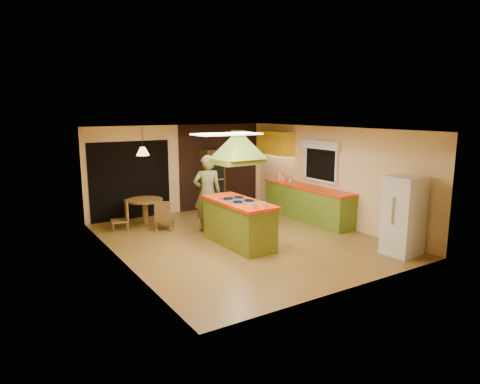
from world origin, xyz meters
TOP-DOWN VIEW (x-y plane):
  - ground at (0.00, 0.00)m, footprint 6.50×6.50m
  - room_walls at (0.00, 0.00)m, footprint 5.50×6.50m
  - ceiling_plane at (0.00, 0.00)m, footprint 6.50×6.50m
  - brick_panel at (1.25, 3.23)m, footprint 2.64×0.03m
  - nook_opening at (-1.50, 3.23)m, footprint 2.20×0.03m
  - right_counter at (2.45, 0.60)m, footprint 0.62×3.05m
  - upper_cabinets at (2.57, 2.20)m, footprint 0.34×1.40m
  - window_right at (2.70, 0.40)m, footprint 0.12×1.35m
  - fluor_panel at (-1.10, -1.20)m, footprint 1.20×0.60m
  - kitchen_island at (-0.26, -0.26)m, footprint 0.81×1.99m
  - range_hood at (-0.26, -0.26)m, footprint 1.04×0.76m
  - man at (-0.31, 1.08)m, footprint 0.79×0.64m
  - refrigerator at (2.24, -2.58)m, footprint 0.70×0.67m
  - wall_oven at (0.82, 2.95)m, footprint 0.63×0.63m
  - dining_table at (-1.42, 2.38)m, footprint 0.90×0.90m
  - chair_left at (-2.12, 2.28)m, footprint 0.46×0.46m
  - chair_near at (-1.17, 1.73)m, footprint 0.57×0.57m
  - pendant_lamp at (-1.42, 2.38)m, footprint 0.35×0.35m
  - canister_large at (2.40, 1.72)m, footprint 0.16×0.16m
  - canister_medium at (2.40, 1.58)m, footprint 0.15×0.15m
  - canister_small at (2.40, 1.26)m, footprint 0.15×0.15m

SIDE VIEW (x-z plane):
  - ground at x=0.00m, z-range 0.00..0.00m
  - chair_left at x=-2.12m, z-range 0.00..0.73m
  - chair_near at x=-1.17m, z-range 0.00..0.75m
  - right_counter at x=2.45m, z-range 0.00..0.92m
  - dining_table at x=-1.42m, z-range 0.13..0.81m
  - kitchen_island at x=-0.26m, z-range 0.00..1.00m
  - refrigerator at x=2.24m, z-range 0.00..1.62m
  - wall_oven at x=0.82m, z-range 0.00..1.80m
  - man at x=-0.31m, z-range 0.00..1.86m
  - canister_small at x=2.40m, z-range 0.92..1.07m
  - canister_medium at x=2.40m, z-range 0.92..1.09m
  - canister_large at x=2.40m, z-range 0.92..1.15m
  - nook_opening at x=-1.50m, z-range 0.00..2.10m
  - room_walls at x=0.00m, z-range -2.00..4.50m
  - brick_panel at x=1.25m, z-range 0.00..2.50m
  - window_right at x=2.70m, z-range 1.24..2.30m
  - pendant_lamp at x=-1.42m, z-range 1.80..2.00m
  - upper_cabinets at x=2.57m, z-range 1.60..2.30m
  - range_hood at x=-0.26m, z-range 1.86..2.65m
  - fluor_panel at x=-1.10m, z-range 2.47..2.50m
  - ceiling_plane at x=0.00m, z-range 2.50..2.50m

